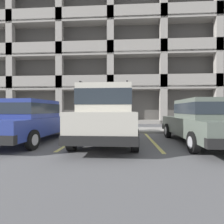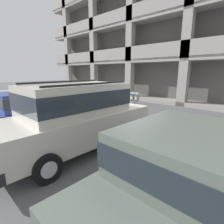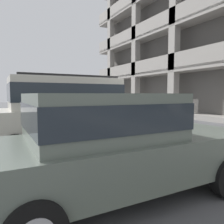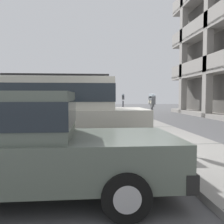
% 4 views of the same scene
% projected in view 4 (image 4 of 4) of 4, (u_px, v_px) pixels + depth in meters
% --- Properties ---
extents(ground_plane, '(80.00, 80.00, 0.10)m').
position_uv_depth(ground_plane, '(139.00, 151.00, 6.95)').
color(ground_plane, '#565659').
extents(sidewalk, '(40.00, 2.20, 0.12)m').
position_uv_depth(sidewalk, '(184.00, 146.00, 7.06)').
color(sidewalk, gray).
rests_on(sidewalk, ground_plane).
extents(parking_stall_lines, '(12.12, 4.80, 0.01)m').
position_uv_depth(parking_stall_lines, '(88.00, 165.00, 5.33)').
color(parking_stall_lines, '#DBD16B').
rests_on(parking_stall_lines, ground_plane).
extents(silver_suv, '(2.02, 4.78, 2.03)m').
position_uv_depth(silver_suv, '(61.00, 110.00, 6.86)').
color(silver_suv, beige).
rests_on(silver_suv, ground_plane).
extents(red_sedan, '(2.02, 4.57, 1.54)m').
position_uv_depth(red_sedan, '(66.00, 113.00, 9.71)').
color(red_sedan, navy).
rests_on(red_sedan, ground_plane).
extents(dark_hatchback, '(1.85, 4.48, 1.54)m').
position_uv_depth(dark_hatchback, '(16.00, 142.00, 3.57)').
color(dark_hatchback, '#5B665B').
rests_on(dark_hatchback, ground_plane).
extents(parking_meter_near, '(0.35, 0.12, 1.43)m').
position_uv_depth(parking_meter_near, '(152.00, 107.00, 6.87)').
color(parking_meter_near, '#595B60').
rests_on(parking_meter_near, sidewalk).
extents(parking_meter_far, '(0.15, 0.12, 1.48)m').
position_uv_depth(parking_meter_far, '(123.00, 104.00, 12.84)').
color(parking_meter_far, '#47474C').
rests_on(parking_meter_far, sidewalk).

